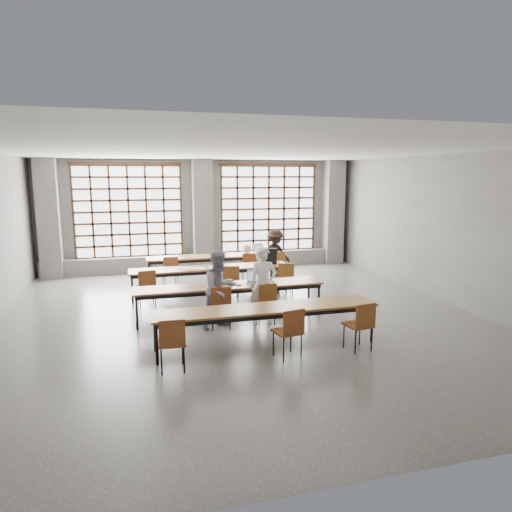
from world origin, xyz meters
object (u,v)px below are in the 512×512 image
(chair_back_mid, at_px, (249,265))
(chair_front_left, at_px, (221,303))
(desk_row_c, at_px, (229,288))
(chair_front_right, at_px, (265,299))
(phone, at_px, (239,285))
(student_male, at_px, (263,285))
(green_box, at_px, (226,282))
(chair_near_mid, at_px, (290,328))
(chair_mid_left, at_px, (147,284))
(red_pouch, at_px, (172,339))
(student_back, at_px, (275,255))
(chair_near_right, at_px, (361,321))
(desk_row_b, at_px, (210,270))
(laptop_back, at_px, (260,251))
(student_female, at_px, (220,289))
(desk_row_a, at_px, (217,258))
(laptop_front, at_px, (254,279))
(chair_mid_centre, at_px, (231,279))
(chair_near_left, at_px, (172,339))
(backpack, at_px, (271,256))
(chair_back_right, at_px, (277,263))
(chair_mid_right, at_px, (285,276))
(chair_back_left, at_px, (170,269))
(desk_row_d, at_px, (266,311))
(mouse, at_px, (273,281))

(chair_back_mid, height_order, chair_front_left, same)
(desk_row_c, distance_m, chair_front_right, 0.88)
(desk_row_c, distance_m, phone, 0.22)
(student_male, height_order, green_box, student_male)
(phone, bearing_deg, chair_near_mid, -82.19)
(chair_mid_left, distance_m, red_pouch, 3.68)
(student_male, relative_size, student_back, 1.07)
(chair_front_right, distance_m, chair_near_right, 2.15)
(chair_front_left, bearing_deg, chair_back_mid, 67.33)
(phone, bearing_deg, desk_row_b, 97.10)
(student_back, bearing_deg, chair_mid_left, -167.76)
(laptop_back, bearing_deg, student_female, -115.78)
(student_male, distance_m, student_back, 3.85)
(chair_front_left, xyz_separation_m, chair_near_right, (2.10, -1.80, 0.00))
(desk_row_a, bearing_deg, laptop_front, -87.09)
(chair_mid_centre, xyz_separation_m, chair_near_left, (-1.73, -3.75, 0.00))
(desk_row_b, bearing_deg, student_male, -74.60)
(student_male, xyz_separation_m, student_back, (1.40, 3.59, -0.05))
(desk_row_a, xyz_separation_m, chair_near_left, (-1.82, -6.01, -0.13))
(chair_front_left, xyz_separation_m, backpack, (1.83, 2.63, 0.39))
(chair_back_right, height_order, chair_mid_left, same)
(chair_mid_left, distance_m, chair_near_left, 3.76)
(chair_mid_left, relative_size, chair_front_left, 1.00)
(laptop_back, xyz_separation_m, red_pouch, (-3.14, -6.04, -0.29))
(desk_row_a, relative_size, red_pouch, 20.00)
(desk_row_b, xyz_separation_m, red_pouch, (-1.34, -4.30, -0.16))
(chair_mid_right, bearing_deg, chair_back_left, 148.84)
(laptop_front, bearing_deg, chair_front_left, -140.38)
(chair_back_left, xyz_separation_m, chair_mid_centre, (1.31, -1.63, 0.00))
(green_box, bearing_deg, chair_near_left, -118.67)
(desk_row_d, xyz_separation_m, student_male, (0.32, 1.30, 0.13))
(chair_near_right, height_order, student_male, student_male)
(chair_mid_right, height_order, student_back, student_back)
(chair_back_left, bearing_deg, chair_mid_centre, -51.35)
(chair_near_left, distance_m, chair_near_right, 3.21)
(chair_mid_right, relative_size, chair_near_mid, 1.00)
(desk_row_a, distance_m, chair_front_left, 4.28)
(desk_row_c, xyz_separation_m, student_male, (0.60, -0.50, 0.13))
(student_female, bearing_deg, student_male, -23.11)
(green_box, distance_m, backpack, 2.49)
(desk_row_c, height_order, laptop_back, laptop_back)
(student_back, xyz_separation_m, laptop_front, (-1.42, -2.98, 0.04))
(student_female, distance_m, backpack, 3.10)
(laptop_front, distance_m, laptop_back, 3.77)
(desk_row_d, distance_m, chair_near_right, 1.64)
(desk_row_b, relative_size, chair_near_mid, 4.55)
(chair_mid_left, distance_m, chair_near_right, 5.10)
(desk_row_c, height_order, chair_near_mid, chair_near_mid)
(chair_near_left, distance_m, laptop_back, 6.88)
(mouse, distance_m, red_pouch, 3.33)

